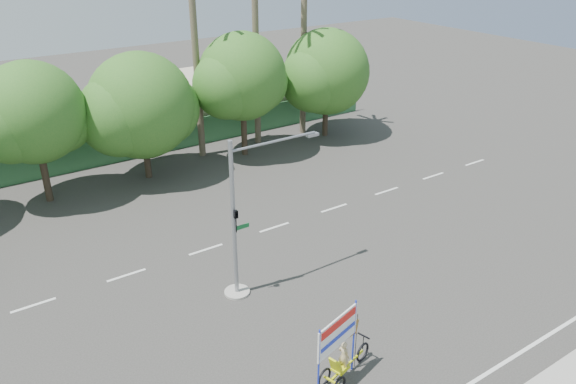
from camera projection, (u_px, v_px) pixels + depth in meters
ground at (340, 321)px, 22.52m from camera, size 120.00×120.00×0.00m
fence at (142, 143)px, 38.18m from camera, size 38.00×0.08×2.00m
building_right at (216, 98)px, 45.25m from camera, size 14.00×8.00×3.60m
tree_left at (32, 116)px, 30.26m from camera, size 6.66×5.60×8.07m
tree_center at (140, 109)px, 33.54m from camera, size 7.62×6.40×7.85m
tree_right at (242, 80)px, 36.76m from camera, size 6.90×5.80×8.36m
tree_far_right at (326, 74)px, 40.55m from camera, size 7.38×6.20×7.94m
palm_mid at (304, 4)px, 39.15m from camera, size 3.73×3.79×15.45m
palm_short at (194, 23)px, 35.08m from camera, size 3.73×3.79×14.45m
traffic_signal at (241, 232)px, 23.14m from camera, size 4.72×1.10×7.00m
trike_billboard at (342, 353)px, 19.07m from camera, size 3.00×1.19×3.04m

